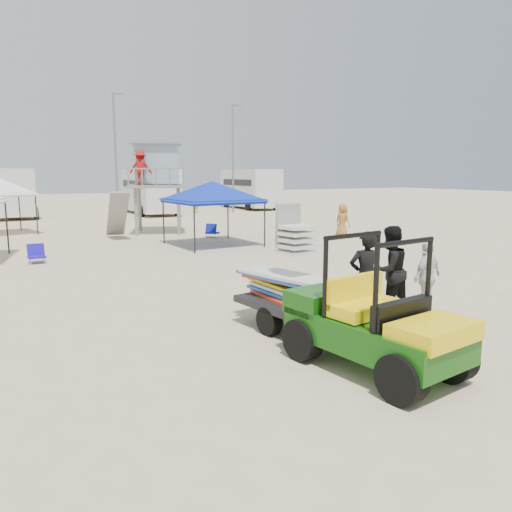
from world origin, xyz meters
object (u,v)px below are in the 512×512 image
utility_cart (376,311)px  lifeguard_tower (155,167)px  man_left (366,277)px  surf_trailer (293,283)px  canopy_blue (212,185)px

utility_cart → lifeguard_tower: lifeguard_tower is taller
man_left → surf_trailer: bearing=11.8°
utility_cart → lifeguard_tower: (2.26, 18.81, 2.30)m
surf_trailer → lifeguard_tower: 16.79m
surf_trailer → lifeguard_tower: lifeguard_tower is taller
utility_cart → surf_trailer: bearing=89.9°
man_left → canopy_blue: canopy_blue is taller
utility_cart → man_left: (1.52, 2.04, -0.02)m
utility_cart → canopy_blue: canopy_blue is taller
surf_trailer → canopy_blue: canopy_blue is taller
man_left → lifeguard_tower: bearing=-69.5°
canopy_blue → surf_trailer: bearing=-105.4°
utility_cart → canopy_blue: (3.09, 13.53, 1.56)m
utility_cart → surf_trailer: (0.00, 2.34, -0.04)m
utility_cart → lifeguard_tower: size_ratio=0.65×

